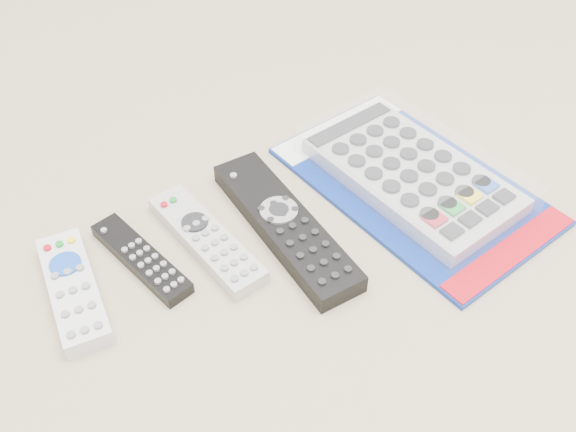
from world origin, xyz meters
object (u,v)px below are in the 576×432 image
remote_slim_black (142,258)px  remote_large_black (285,225)px  remote_silver_dvd (206,239)px  remote_small_grey (73,289)px  jumbo_remote_packaged (412,173)px

remote_slim_black → remote_large_black: (0.17, -0.05, 0.00)m
remote_silver_dvd → remote_large_black: remote_large_black is taller
remote_small_grey → jumbo_remote_packaged: 0.44m
remote_slim_black → remote_large_black: remote_large_black is taller
remote_slim_black → jumbo_remote_packaged: (0.35, -0.07, 0.01)m
remote_small_grey → remote_large_black: size_ratio=0.66×
remote_slim_black → jumbo_remote_packaged: bearing=-21.6°
remote_slim_black → jumbo_remote_packaged: size_ratio=0.44×
remote_slim_black → remote_large_black: bearing=-27.3°
remote_silver_dvd → jumbo_remote_packaged: size_ratio=0.53×
remote_slim_black → remote_silver_dvd: size_ratio=0.83×
remote_silver_dvd → remote_small_grey: bearing=170.5°
remote_large_black → jumbo_remote_packaged: 0.19m
remote_silver_dvd → remote_large_black: 0.10m
remote_small_grey → remote_silver_dvd: (0.16, -0.01, -0.00)m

